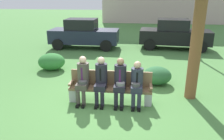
{
  "coord_description": "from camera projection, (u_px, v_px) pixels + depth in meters",
  "views": [
    {
      "loc": [
        0.96,
        -5.82,
        3.01
      ],
      "look_at": [
        0.2,
        0.47,
        0.85
      ],
      "focal_mm": 35.78,
      "sensor_mm": 36.0,
      "label": 1
    }
  ],
  "objects": [
    {
      "name": "seated_man_centerleft",
      "position": [
        101.0,
        78.0,
        6.31
      ],
      "size": [
        0.34,
        0.72,
        1.35
      ],
      "color": "#23232D",
      "rests_on": "ground"
    },
    {
      "name": "seated_man_rightmost",
      "position": [
        137.0,
        82.0,
        6.2
      ],
      "size": [
        0.34,
        0.72,
        1.26
      ],
      "color": "#2D3342",
      "rests_on": "ground"
    },
    {
      "name": "shrub_near_bench",
      "position": [
        52.0,
        62.0,
        9.28
      ],
      "size": [
        1.1,
        1.01,
        0.69
      ],
      "primitive_type": "ellipsoid",
      "color": "#307833",
      "rests_on": "ground"
    },
    {
      "name": "shrub_mid_lawn",
      "position": [
        157.0,
        76.0,
        7.8
      ],
      "size": [
        0.98,
        0.9,
        0.61
      ],
      "primitive_type": "ellipsoid",
      "color": "#2A6034",
      "rests_on": "ground"
    },
    {
      "name": "park_bench",
      "position": [
        111.0,
        87.0,
        6.5
      ],
      "size": [
        2.38,
        0.44,
        0.9
      ],
      "color": "brown",
      "rests_on": "ground"
    },
    {
      "name": "seated_man_centerright",
      "position": [
        120.0,
        79.0,
        6.25
      ],
      "size": [
        0.34,
        0.72,
        1.34
      ],
      "color": "#23232D",
      "rests_on": "ground"
    },
    {
      "name": "parked_car_near",
      "position": [
        84.0,
        34.0,
        12.92
      ],
      "size": [
        3.91,
        1.72,
        1.68
      ],
      "color": "#1E2338",
      "rests_on": "ground"
    },
    {
      "name": "street_lamp",
      "position": [
        197.0,
        15.0,
        10.88
      ],
      "size": [
        0.24,
        0.24,
        3.33
      ],
      "color": "black",
      "rests_on": "ground"
    },
    {
      "name": "parked_car_far",
      "position": [
        174.0,
        34.0,
        12.74
      ],
      "size": [
        4.02,
        1.98,
        1.68
      ],
      "color": "black",
      "rests_on": "ground"
    },
    {
      "name": "seated_man_leftmost",
      "position": [
        83.0,
        77.0,
        6.37
      ],
      "size": [
        0.34,
        0.72,
        1.36
      ],
      "color": "#4C473D",
      "rests_on": "ground"
    },
    {
      "name": "ground_plane",
      "position": [
        103.0,
        102.0,
        6.55
      ],
      "size": [
        80.0,
        80.0,
        0.0
      ],
      "primitive_type": "plane",
      "color": "#4A7F3E"
    }
  ]
}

